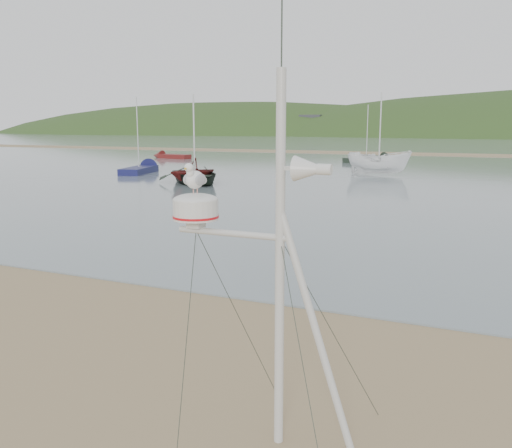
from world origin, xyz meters
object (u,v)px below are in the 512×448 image
at_px(boat_red, 192,159).
at_px(sailboat_dark_mid, 379,159).
at_px(sailboat_blue_near, 146,168).
at_px(boat_dark, 194,142).
at_px(mast_rig, 272,341).
at_px(boat_white, 380,143).
at_px(dinghy_red_far, 166,156).

distance_m(boat_red, sailboat_dark_mid, 28.23).
bearing_deg(sailboat_blue_near, boat_red, -38.66).
distance_m(boat_dark, sailboat_dark_mid, 28.18).
bearing_deg(boat_dark, sailboat_blue_near, 93.42).
xyz_separation_m(sailboat_dark_mid, sailboat_blue_near, (-15.38, -20.45, -0.00)).
distance_m(mast_rig, boat_red, 30.08).
height_order(boat_dark, sailboat_dark_mid, sailboat_dark_mid).
bearing_deg(boat_white, boat_dark, 140.55).
bearing_deg(mast_rig, dinghy_red_far, 124.64).
height_order(boat_white, dinghy_red_far, boat_white).
bearing_deg(boat_red, sailboat_dark_mid, 104.97).
bearing_deg(sailboat_blue_near, sailboat_dark_mid, 53.06).
xyz_separation_m(boat_dark, sailboat_dark_mid, (6.63, 27.28, -2.51)).
relative_size(boat_red, boat_white, 0.66).
height_order(boat_dark, boat_white, boat_dark).
distance_m(boat_dark, sailboat_blue_near, 11.38).
height_order(boat_white, sailboat_blue_near, sailboat_blue_near).
xyz_separation_m(mast_rig, boat_red, (-16.18, 25.36, 0.37)).
bearing_deg(sailboat_blue_near, dinghy_red_far, 118.42).
height_order(boat_red, boat_white, boat_white).
height_order(boat_red, sailboat_dark_mid, sailboat_dark_mid).
xyz_separation_m(boat_white, sailboat_dark_mid, (-3.18, 15.73, -2.23)).
height_order(mast_rig, dinghy_red_far, mast_rig).
distance_m(dinghy_red_far, sailboat_blue_near, 19.16).
xyz_separation_m(dinghy_red_far, sailboat_blue_near, (9.12, -16.85, 0.01)).
bearing_deg(boat_dark, sailboat_dark_mid, 27.70).
distance_m(mast_rig, boat_white, 37.56).
xyz_separation_m(boat_dark, boat_white, (9.80, 11.54, -0.27)).
bearing_deg(dinghy_red_far, sailboat_dark_mid, 8.36).
bearing_deg(sailboat_dark_mid, dinghy_red_far, -171.64).
bearing_deg(sailboat_blue_near, boat_white, 14.27).
xyz_separation_m(sailboat_dark_mid, dinghy_red_far, (-24.50, -3.60, -0.01)).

